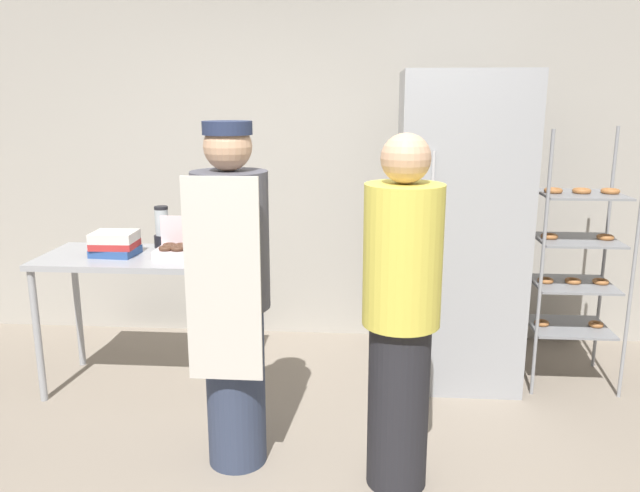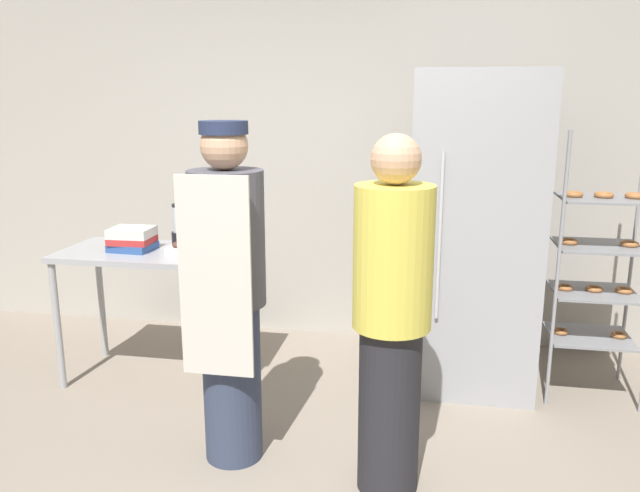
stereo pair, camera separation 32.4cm
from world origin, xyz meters
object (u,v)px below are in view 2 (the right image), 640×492
at_px(refrigerator, 474,235).
at_px(donut_box, 193,246).
at_px(baking_rack, 596,266).
at_px(person_customer, 392,317).
at_px(person_baker, 229,292).
at_px(binder_stack, 132,239).
at_px(blender_pitcher, 180,226).

distance_m(refrigerator, donut_box, 1.77).
relative_size(baking_rack, person_customer, 0.98).
bearing_deg(person_baker, donut_box, 121.96).
height_order(refrigerator, baking_rack, refrigerator).
xyz_separation_m(refrigerator, donut_box, (-1.74, -0.31, -0.07)).
height_order(baking_rack, person_customer, person_customer).
height_order(refrigerator, binder_stack, refrigerator).
bearing_deg(person_customer, binder_stack, 151.60).
relative_size(refrigerator, donut_box, 6.73).
distance_m(refrigerator, binder_stack, 2.17).
bearing_deg(donut_box, binder_stack, 179.00).
xyz_separation_m(blender_pitcher, binder_stack, (-0.23, -0.23, -0.05)).
relative_size(donut_box, binder_stack, 1.08).
xyz_separation_m(refrigerator, person_customer, (-0.43, -1.23, -0.14)).
distance_m(baking_rack, person_customer, 1.70).
xyz_separation_m(baking_rack, binder_stack, (-2.89, -0.30, 0.12)).
bearing_deg(refrigerator, binder_stack, -172.06).
bearing_deg(baking_rack, person_customer, -133.41).
bearing_deg(blender_pitcher, baking_rack, 1.43).
height_order(refrigerator, person_baker, refrigerator).
bearing_deg(person_baker, blender_pitcher, 123.36).
bearing_deg(baking_rack, blender_pitcher, -178.57).
bearing_deg(person_customer, baking_rack, 46.59).
relative_size(blender_pitcher, person_customer, 0.16).
bearing_deg(refrigerator, donut_box, -169.97).
height_order(person_baker, person_customer, person_baker).
xyz_separation_m(binder_stack, person_baker, (0.91, -0.81, -0.05)).
bearing_deg(person_baker, refrigerator, 41.92).
bearing_deg(binder_stack, blender_pitcher, 46.09).
height_order(baking_rack, binder_stack, baking_rack).
relative_size(baking_rack, person_baker, 0.96).
bearing_deg(donut_box, person_baker, -58.04).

